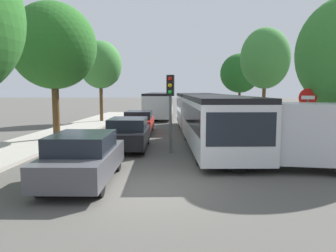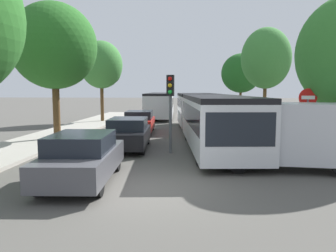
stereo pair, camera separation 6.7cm
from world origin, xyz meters
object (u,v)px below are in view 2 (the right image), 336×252
at_px(city_bus_rear, 160,103).
at_px(white_van, 292,134).
at_px(traffic_light, 170,96).
at_px(no_entry_sign, 307,113).
at_px(tree_left_mid, 54,46).
at_px(queued_car_red, 139,122).
at_px(tree_left_far, 102,66).
at_px(tree_right_mid, 266,60).
at_px(direction_sign_post, 318,94).
at_px(articulated_bus, 206,113).
at_px(queued_car_graphite, 82,158).
at_px(tree_right_far, 241,74).
at_px(queued_car_black, 128,133).

height_order(city_bus_rear, white_van, city_bus_rear).
xyz_separation_m(city_bus_rear, traffic_light, (2.19, -18.50, 1.10)).
height_order(no_entry_sign, tree_left_mid, tree_left_mid).
bearing_deg(queued_car_red, white_van, -146.38).
height_order(tree_left_mid, tree_left_far, tree_left_mid).
bearing_deg(queued_car_red, tree_right_mid, -61.39).
bearing_deg(tree_left_far, direction_sign_post, -42.18).
xyz_separation_m(queued_car_red, no_entry_sign, (7.82, -7.51, 1.16)).
height_order(direction_sign_post, tree_left_mid, tree_left_mid).
bearing_deg(traffic_light, tree_left_far, -149.91).
relative_size(city_bus_rear, direction_sign_post, 3.15).
distance_m(tree_left_mid, tree_right_mid, 15.77).
bearing_deg(articulated_bus, city_bus_rear, -169.28).
distance_m(traffic_light, direction_sign_post, 6.68).
distance_m(queued_car_graphite, tree_right_far, 30.34).
distance_m(city_bus_rear, tree_left_far, 7.74).
height_order(city_bus_rear, queued_car_red, city_bus_rear).
xyz_separation_m(tree_left_mid, tree_right_mid, (13.00, 8.93, -0.00)).
bearing_deg(tree_left_mid, no_entry_sign, -19.38).
height_order(queued_car_black, tree_left_mid, tree_left_mid).
bearing_deg(articulated_bus, tree_right_mid, 142.27).
height_order(queued_car_graphite, white_van, white_van).
bearing_deg(tree_right_far, queued_car_black, -110.08).
bearing_deg(direction_sign_post, tree_right_mid, -84.56).
distance_m(queued_car_red, tree_right_far, 20.09).
bearing_deg(tree_right_far, articulated_bus, -103.68).
xyz_separation_m(queued_car_black, tree_left_far, (-4.51, 12.21, 3.97)).
distance_m(articulated_bus, queued_car_black, 5.31).
bearing_deg(articulated_bus, queued_car_graphite, -28.81).
distance_m(no_entry_sign, direction_sign_post, 2.56).
relative_size(direction_sign_post, tree_left_mid, 0.49).
xyz_separation_m(queued_car_black, direction_sign_post, (8.59, 0.34, 1.83)).
bearing_deg(tree_right_far, queued_car_graphite, -107.07).
height_order(queued_car_red, direction_sign_post, direction_sign_post).
bearing_deg(no_entry_sign, queued_car_red, -133.85).
distance_m(tree_left_mid, tree_right_far, 24.61).
bearing_deg(queued_car_red, queued_car_black, -179.22).
bearing_deg(tree_left_mid, direction_sign_post, -8.67).
height_order(articulated_bus, direction_sign_post, direction_sign_post).
relative_size(queued_car_graphite, white_van, 0.85).
bearing_deg(direction_sign_post, tree_right_far, -84.26).
height_order(white_van, direction_sign_post, direction_sign_post).
relative_size(no_entry_sign, tree_right_far, 0.41).
relative_size(no_entry_sign, tree_left_far, 0.42).
height_order(articulated_bus, city_bus_rear, articulated_bus).
xyz_separation_m(tree_left_far, tree_right_mid, (13.12, -0.96, 0.34)).
bearing_deg(queued_car_black, tree_right_mid, -40.60).
bearing_deg(tree_left_far, no_entry_sign, -49.66).
height_order(queued_car_graphite, traffic_light, traffic_light).
distance_m(queued_car_red, tree_left_far, 8.70).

